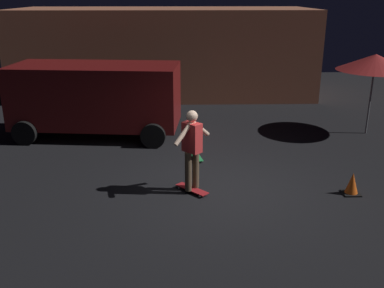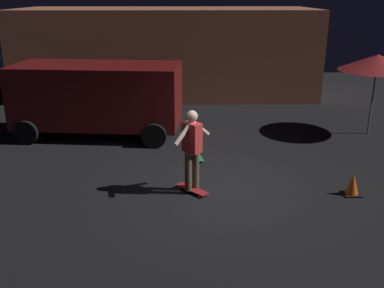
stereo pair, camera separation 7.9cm
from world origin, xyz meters
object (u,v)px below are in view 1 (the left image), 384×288
object	(u,v)px
skateboard_spare	(196,156)
skater	(192,145)
skateboard_ridden	(192,189)
patio_umbrella	(375,62)
parked_van	(96,96)
traffic_cone	(352,184)

from	to	relation	value
skateboard_spare	skater	size ratio (longest dim) A/B	0.48
skateboard_ridden	patio_umbrella	bearing A→B (deg)	36.38
parked_van	skater	xyz separation A→B (m)	(2.61, -3.90, -0.12)
skateboard_spare	skater	world-z (taller)	skater
patio_umbrella	traffic_cone	bearing A→B (deg)	-115.80
skateboard_ridden	traffic_cone	distance (m)	3.27
patio_umbrella	parked_van	bearing A→B (deg)	179.54
skateboard_ridden	skater	size ratio (longest dim) A/B	0.42
parked_van	skater	distance (m)	4.70
parked_van	skateboard_spare	xyz separation A→B (m)	(2.76, -1.97, -1.11)
skateboard_ridden	skater	world-z (taller)	skater
patio_umbrella	skater	bearing A→B (deg)	-143.62
patio_umbrella	skateboard_spare	size ratio (longest dim) A/B	2.86
patio_umbrella	skater	distance (m)	6.55
patio_umbrella	traffic_cone	distance (m)	4.84
parked_van	skateboard_ridden	bearing A→B (deg)	-56.19
skateboard_ridden	skater	bearing A→B (deg)	0.00
skateboard_spare	traffic_cone	size ratio (longest dim) A/B	1.75
patio_umbrella	skateboard_ridden	bearing A→B (deg)	-143.62
parked_van	patio_umbrella	xyz separation A→B (m)	(7.82, -0.06, 0.91)
parked_van	patio_umbrella	size ratio (longest dim) A/B	2.07
skateboard_ridden	skater	xyz separation A→B (m)	(0.00, 0.00, 0.98)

